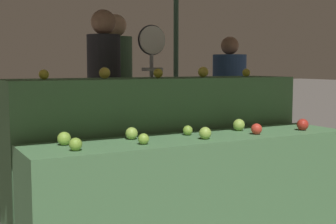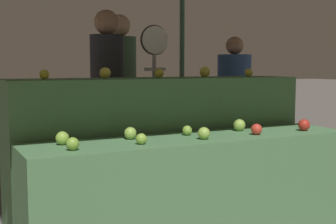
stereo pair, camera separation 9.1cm
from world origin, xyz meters
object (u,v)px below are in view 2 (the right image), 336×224
person_customer_right (120,85)px  person_vendor_at_scale (107,87)px  person_customer_left (234,95)px  produce_scale (155,73)px  wooden_crate_side (326,179)px

person_customer_right → person_vendor_at_scale: bearing=30.0°
person_vendor_at_scale → person_customer_left: 1.70m
produce_scale → person_customer_right: person_customer_right is taller
produce_scale → person_customer_right: 0.74m
person_vendor_at_scale → person_customer_right: person_customer_right is taller
person_customer_left → person_customer_right: person_customer_right is taller
person_vendor_at_scale → wooden_crate_side: bearing=164.7°
person_vendor_at_scale → person_customer_right: 0.56m
person_vendor_at_scale → person_customer_left: (1.67, 0.32, -0.14)m
person_customer_right → produce_scale: bearing=68.9°
person_vendor_at_scale → person_customer_left: bearing=-152.7°
produce_scale → person_customer_right: bearing=95.5°
person_customer_left → wooden_crate_side: (0.07, -1.39, -0.69)m
person_vendor_at_scale → person_customer_left: size_ratio=1.12×
produce_scale → wooden_crate_side: 1.86m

